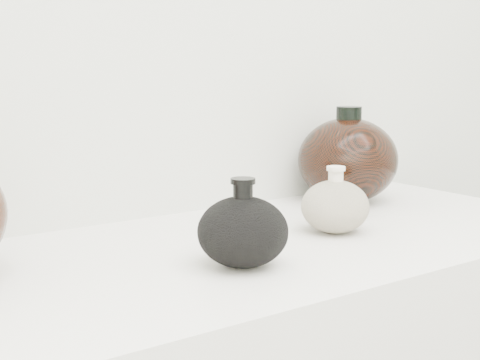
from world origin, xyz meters
TOP-DOWN VIEW (x-y plane):
  - black_gourd_vase at (-0.07, 0.86)m, footprint 0.14×0.14m
  - cream_gourd_vase at (0.16, 0.93)m, footprint 0.13×0.13m
  - right_round_pot at (0.35, 1.10)m, footprint 0.26×0.26m

SIDE VIEW (x-z plane):
  - cream_gourd_vase at x=0.16m, z-range 0.89..1.00m
  - black_gourd_vase at x=-0.07m, z-range 0.89..1.01m
  - right_round_pot at x=0.35m, z-range 0.89..1.08m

